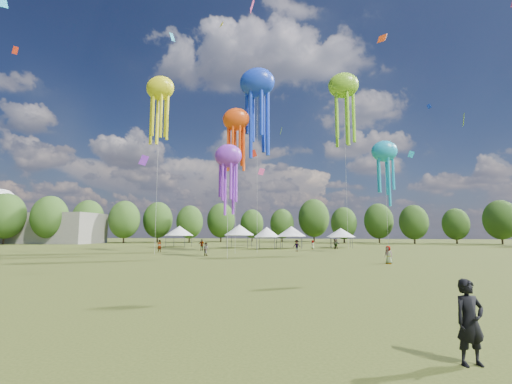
# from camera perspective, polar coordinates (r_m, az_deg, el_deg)

# --- Properties ---
(ground) EXTENTS (300.00, 300.00, 0.00)m
(ground) POSITION_cam_1_polar(r_m,az_deg,el_deg) (12.00, -18.59, -20.82)
(ground) COLOR #384416
(ground) RESTS_ON ground
(observer_main) EXTENTS (0.81, 0.65, 1.92)m
(observer_main) POSITION_cam_1_polar(r_m,az_deg,el_deg) (9.75, 31.94, -17.79)
(observer_main) COLOR black
(observer_main) RESTS_ON ground
(spectator_near) EXTENTS (1.04, 0.99, 1.69)m
(spectator_near) POSITION_cam_1_polar(r_m,az_deg,el_deg) (45.15, -8.29, -9.34)
(spectator_near) COLOR gray
(spectator_near) RESTS_ON ground
(spectators_far) EXTENTS (30.86, 34.69, 1.88)m
(spectators_far) POSITION_cam_1_polar(r_m,az_deg,el_deg) (56.48, 7.03, -8.76)
(spectators_far) COLOR gray
(spectators_far) RESTS_ON ground
(festival_tents) EXTENTS (37.78, 11.88, 4.45)m
(festival_tents) POSITION_cam_1_polar(r_m,az_deg,el_deg) (66.19, 0.22, -6.52)
(festival_tents) COLOR #47474C
(festival_tents) RESTS_ON ground
(show_kites) EXTENTS (35.23, 27.48, 32.35)m
(show_kites) POSITION_cam_1_polar(r_m,az_deg,el_deg) (55.50, 4.65, 13.11)
(show_kites) COLOR #FC4B0F
(show_kites) RESTS_ON ground
(small_kites) EXTENTS (77.09, 52.18, 45.26)m
(small_kites) POSITION_cam_1_polar(r_m,az_deg,el_deg) (58.60, 2.15, 20.79)
(small_kites) COLOR #FC4B0F
(small_kites) RESTS_ON ground
(treeline) EXTENTS (201.57, 95.24, 13.43)m
(treeline) POSITION_cam_1_polar(r_m,az_deg,el_deg) (73.47, 2.53, -3.90)
(treeline) COLOR #38281C
(treeline) RESTS_ON ground
(hangar) EXTENTS (40.00, 12.00, 8.00)m
(hangar) POSITION_cam_1_polar(r_m,az_deg,el_deg) (112.97, -33.61, -5.05)
(hangar) COLOR gray
(hangar) RESTS_ON ground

